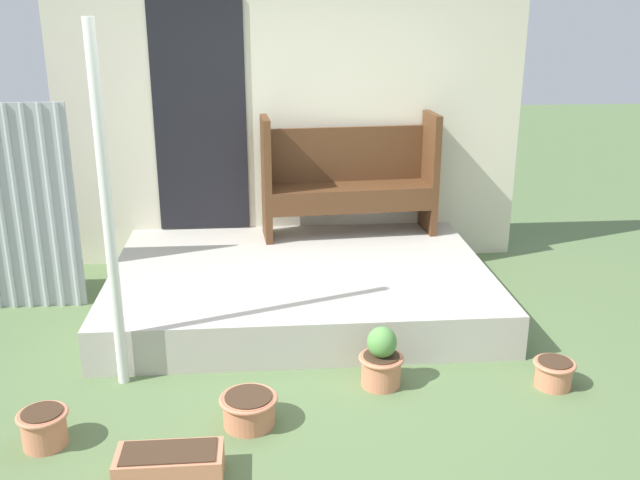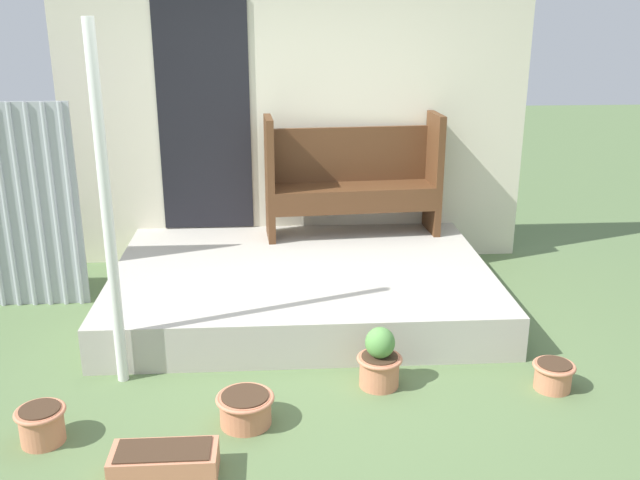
% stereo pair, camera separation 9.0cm
% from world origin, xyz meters
% --- Properties ---
extents(ground_plane, '(24.00, 24.00, 0.00)m').
position_xyz_m(ground_plane, '(0.00, 0.00, 0.00)').
color(ground_plane, '#5B7547').
extents(porch_slab, '(2.92, 2.13, 0.32)m').
position_xyz_m(porch_slab, '(0.05, 1.06, 0.16)').
color(porch_slab, '#B7B2A5').
rests_on(porch_slab, ground_plane).
extents(house_wall, '(4.12, 0.08, 2.60)m').
position_xyz_m(house_wall, '(0.01, 2.15, 1.30)').
color(house_wall, beige).
rests_on(house_wall, ground_plane).
extents(support_post, '(0.07, 0.07, 2.22)m').
position_xyz_m(support_post, '(-1.14, -0.06, 1.11)').
color(support_post, white).
rests_on(support_post, ground_plane).
extents(bench, '(1.54, 0.51, 1.06)m').
position_xyz_m(bench, '(0.52, 1.89, 0.85)').
color(bench, '#54331C').
rests_on(bench, porch_slab).
extents(flower_pot_left, '(0.27, 0.27, 0.21)m').
position_xyz_m(flower_pot_left, '(-1.45, -0.72, 0.11)').
color(flower_pot_left, tan).
rests_on(flower_pot_left, ground_plane).
extents(flower_pot_middle, '(0.33, 0.33, 0.18)m').
position_xyz_m(flower_pot_middle, '(-0.34, -0.61, 0.10)').
color(flower_pot_middle, tan).
rests_on(flower_pot_middle, ground_plane).
extents(flower_pot_right, '(0.29, 0.29, 0.40)m').
position_xyz_m(flower_pot_right, '(0.48, -0.24, 0.17)').
color(flower_pot_right, tan).
rests_on(flower_pot_right, ground_plane).
extents(flower_pot_far_right, '(0.26, 0.26, 0.18)m').
position_xyz_m(flower_pot_far_right, '(1.55, -0.34, 0.10)').
color(flower_pot_far_right, tan).
rests_on(flower_pot_far_right, ground_plane).
extents(planter_box_rect, '(0.54, 0.24, 0.16)m').
position_xyz_m(planter_box_rect, '(-0.74, -1.06, 0.08)').
color(planter_box_rect, tan).
rests_on(planter_box_rect, ground_plane).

